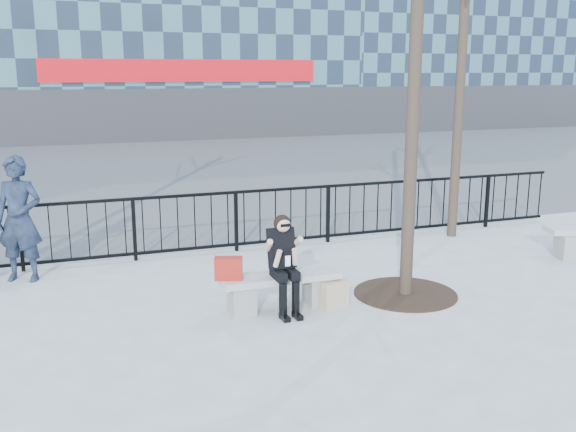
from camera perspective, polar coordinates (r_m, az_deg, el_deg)
name	(u,v)px	position (r m, az deg, el deg)	size (l,w,h in m)	color
ground	(280,308)	(8.93, -0.68, -8.17)	(120.00, 120.00, 0.00)	#9B9A95
street_surface	(141,163)	(23.26, -12.96, 4.58)	(60.00, 23.00, 0.01)	#474747
railing	(225,222)	(11.52, -5.60, -0.52)	(14.00, 0.06, 1.10)	black
tree_grate	(405,294)	(9.60, 10.38, -6.80)	(1.50, 1.50, 0.02)	black
bench_main	(280,287)	(8.83, -0.68, -6.35)	(1.65, 0.46, 0.49)	gray
seated_woman	(284,265)	(8.57, -0.34, -4.35)	(0.50, 0.64, 1.34)	black
handbag	(229,268)	(8.54, -5.30, -4.66)	(0.37, 0.17, 0.30)	#A31D14
shopping_bag	(335,295)	(8.90, 4.22, -7.00)	(0.39, 0.14, 0.37)	beige
standing_man	(19,219)	(10.64, -22.78, -0.25)	(0.71, 0.47, 1.96)	black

